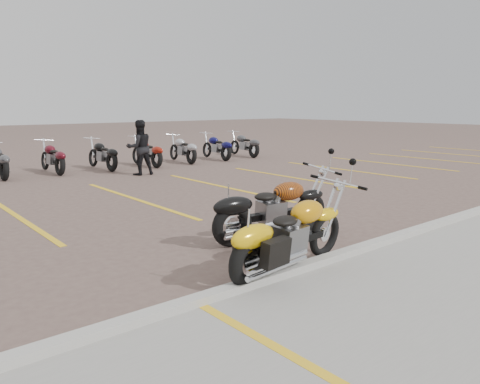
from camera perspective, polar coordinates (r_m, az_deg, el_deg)
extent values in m
plane|color=#6E594E|center=(8.33, 0.15, -5.12)|extent=(100.00, 100.00, 0.00)
cube|color=#ADAAA3|center=(6.96, 10.86, -7.99)|extent=(60.00, 0.18, 0.12)
torus|color=black|center=(7.10, 10.03, -5.26)|extent=(0.69, 0.20, 0.68)
torus|color=black|center=(5.87, 1.09, -8.51)|extent=(0.74, 0.26, 0.72)
cube|color=black|center=(6.45, 6.01, -6.21)|extent=(1.37, 0.29, 0.11)
cube|color=slate|center=(6.39, 5.73, -5.77)|extent=(0.48, 0.36, 0.36)
ellipsoid|color=orange|center=(6.58, 7.64, -2.50)|extent=(0.64, 0.41, 0.32)
ellipsoid|color=black|center=(6.21, 5.01, -3.62)|extent=(0.44, 0.32, 0.13)
torus|color=black|center=(8.50, 8.30, -2.56)|extent=(0.70, 0.19, 0.69)
torus|color=black|center=(7.53, -1.09, -4.17)|extent=(0.75, 0.26, 0.73)
cube|color=black|center=(7.97, 3.90, -2.88)|extent=(1.38, 0.27, 0.11)
cube|color=slate|center=(7.92, 3.60, -2.48)|extent=(0.48, 0.36, 0.36)
ellipsoid|color=black|center=(8.07, 5.61, 0.03)|extent=(0.65, 0.40, 0.32)
ellipsoid|color=black|center=(7.78, 2.82, -0.64)|extent=(0.44, 0.32, 0.13)
imported|color=black|center=(15.50, -12.14, 5.31)|extent=(0.94, 0.78, 1.78)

